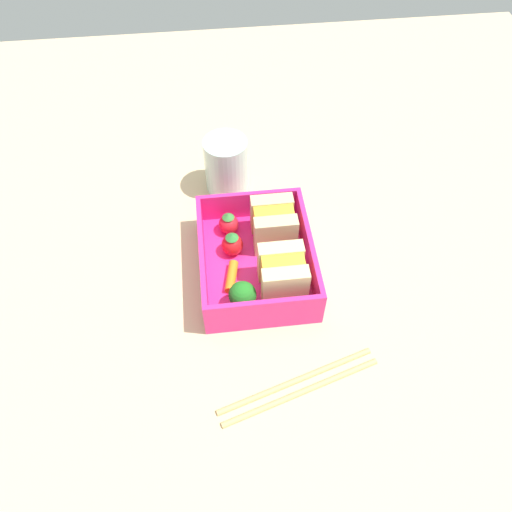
% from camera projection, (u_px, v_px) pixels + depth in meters
% --- Properties ---
extents(ground_plane, '(1.20, 1.20, 0.02)m').
position_uv_depth(ground_plane, '(256.00, 274.00, 0.64)').
color(ground_plane, '#D9B78B').
extents(bento_tray, '(0.17, 0.14, 0.01)m').
position_uv_depth(bento_tray, '(256.00, 266.00, 0.62)').
color(bento_tray, '#ED2884').
rests_on(bento_tray, ground_plane).
extents(bento_rim, '(0.17, 0.14, 0.04)m').
position_uv_depth(bento_rim, '(256.00, 253.00, 0.60)').
color(bento_rim, '#ED2884').
rests_on(bento_rim, bento_tray).
extents(sandwich_left, '(0.05, 0.05, 0.05)m').
position_uv_depth(sandwich_left, '(273.00, 224.00, 0.62)').
color(sandwich_left, '#D2B687').
rests_on(sandwich_left, bento_tray).
extents(sandwich_center_left, '(0.05, 0.05, 0.05)m').
position_uv_depth(sandwich_center_left, '(283.00, 274.00, 0.58)').
color(sandwich_center_left, beige).
rests_on(sandwich_center_left, bento_tray).
extents(strawberry_left, '(0.03, 0.03, 0.03)m').
position_uv_depth(strawberry_left, '(229.00, 223.00, 0.64)').
color(strawberry_left, red).
rests_on(strawberry_left, bento_tray).
extents(strawberry_far_left, '(0.03, 0.03, 0.03)m').
position_uv_depth(strawberry_far_left, '(232.00, 244.00, 0.62)').
color(strawberry_far_left, red).
rests_on(strawberry_far_left, bento_tray).
extents(carrot_stick_far_left, '(0.04, 0.02, 0.01)m').
position_uv_depth(carrot_stick_far_left, '(232.00, 277.00, 0.60)').
color(carrot_stick_far_left, orange).
rests_on(carrot_stick_far_left, bento_tray).
extents(broccoli_floret, '(0.03, 0.03, 0.04)m').
position_uv_depth(broccoli_floret, '(242.00, 295.00, 0.56)').
color(broccoli_floret, '#92C45E').
rests_on(broccoli_floret, bento_tray).
extents(chopstick_pair, '(0.07, 0.18, 0.01)m').
position_uv_depth(chopstick_pair, '(299.00, 385.00, 0.53)').
color(chopstick_pair, tan).
rests_on(chopstick_pair, ground_plane).
extents(drinking_glass, '(0.06, 0.06, 0.08)m').
position_uv_depth(drinking_glass, '(226.00, 165.00, 0.69)').
color(drinking_glass, silver).
rests_on(drinking_glass, ground_plane).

